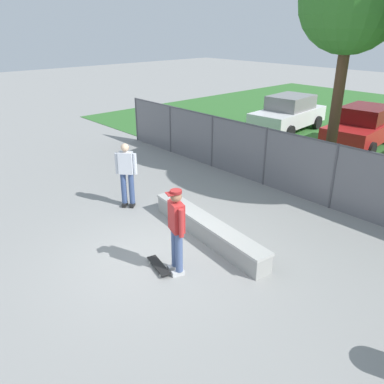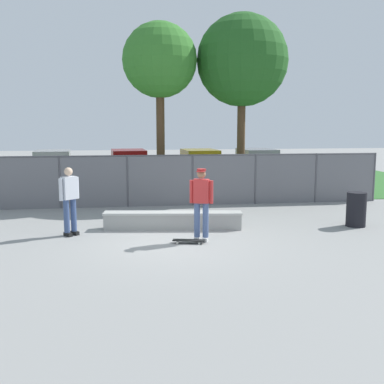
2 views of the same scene
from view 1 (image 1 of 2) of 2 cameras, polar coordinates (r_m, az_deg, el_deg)
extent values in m
plane|color=gray|center=(8.64, -5.21, -9.72)|extent=(80.00, 80.00, 0.00)
cube|color=#999993|center=(9.27, 2.24, -5.60)|extent=(3.87, 0.92, 0.43)
cube|color=#ADADA8|center=(9.16, 2.26, -4.27)|extent=(3.92, 0.97, 0.06)
cube|color=beige|center=(8.08, -2.07, -11.81)|extent=(0.19, 0.28, 0.10)
cube|color=beige|center=(8.25, -2.65, -11.00)|extent=(0.19, 0.28, 0.10)
cylinder|color=#475B89|center=(7.82, -1.92, -8.82)|extent=(0.15, 0.15, 0.88)
cylinder|color=#475B89|center=(7.99, -2.51, -8.05)|extent=(0.15, 0.15, 0.88)
cube|color=red|center=(7.54, -2.31, -3.65)|extent=(0.43, 0.33, 0.60)
cylinder|color=red|center=(7.34, -1.58, -4.60)|extent=(0.10, 0.10, 0.58)
cylinder|color=red|center=(7.76, -2.98, -3.01)|extent=(0.10, 0.10, 0.58)
sphere|color=#9E7051|center=(7.36, -2.36, -0.66)|extent=(0.22, 0.22, 0.22)
cylinder|color=maroon|center=(7.32, -2.37, 0.05)|extent=(0.23, 0.23, 0.06)
cube|color=maroon|center=(7.28, -3.32, -0.29)|extent=(0.23, 0.18, 0.02)
cube|color=black|center=(8.28, -4.91, -10.69)|extent=(0.82, 0.38, 0.02)
cube|color=#B2B2B7|center=(8.50, -5.66, -9.87)|extent=(0.09, 0.15, 0.02)
cube|color=#B2B2B7|center=(8.08, -4.10, -11.75)|extent=(0.09, 0.15, 0.02)
cylinder|color=silver|center=(8.54, -5.12, -9.92)|extent=(0.06, 0.04, 0.05)
cylinder|color=silver|center=(8.49, -6.19, -10.21)|extent=(0.06, 0.04, 0.05)
cylinder|color=silver|center=(8.13, -3.54, -11.79)|extent=(0.06, 0.04, 0.05)
cylinder|color=silver|center=(8.08, -4.65, -12.11)|extent=(0.06, 0.04, 0.05)
cylinder|color=#4C4C51|center=(17.31, -8.15, 10.52)|extent=(0.07, 0.07, 1.85)
cylinder|color=#4C4C51|center=(15.48, -3.20, 9.20)|extent=(0.07, 0.07, 1.85)
cylinder|color=#4C4C51|center=(13.80, 2.97, 7.44)|extent=(0.07, 0.07, 1.85)
cylinder|color=#4C4C51|center=(12.33, 10.65, 5.11)|extent=(0.07, 0.07, 1.85)
cylinder|color=#4C4C51|center=(11.17, 20.08, 2.11)|extent=(0.07, 0.07, 1.85)
cylinder|color=#4C4C51|center=(11.45, 15.60, 7.90)|extent=(16.33, 0.05, 0.05)
cube|color=slate|center=(11.71, 15.14, 3.70)|extent=(16.33, 0.01, 1.85)
cylinder|color=#513823|center=(12.64, 20.22, 10.19)|extent=(0.32, 0.32, 4.25)
sphere|color=#337528|center=(12.39, 22.45, 24.64)|extent=(2.83, 2.83, 2.83)
cube|color=silver|center=(19.32, 13.87, 10.65)|extent=(2.15, 4.34, 0.70)
cube|color=gray|center=(19.32, 14.29, 12.65)|extent=(1.77, 2.23, 0.64)
cylinder|color=black|center=(17.87, 14.14, 8.46)|extent=(0.27, 0.66, 0.64)
cylinder|color=black|center=(18.77, 9.34, 9.56)|extent=(0.27, 0.66, 0.64)
cylinder|color=black|center=(20.13, 17.90, 9.68)|extent=(0.27, 0.66, 0.64)
cylinder|color=black|center=(20.94, 13.45, 10.66)|extent=(0.27, 0.66, 0.64)
cube|color=#B21E1E|center=(17.69, 23.69, 8.23)|extent=(2.15, 4.34, 0.70)
cube|color=#621010|center=(17.69, 24.22, 10.39)|extent=(1.77, 2.23, 0.64)
cylinder|color=black|center=(16.30, 24.78, 5.60)|extent=(0.27, 0.66, 0.64)
cylinder|color=black|center=(16.91, 19.08, 7.06)|extent=(0.27, 0.66, 0.64)
cylinder|color=black|center=(19.26, 22.43, 8.46)|extent=(0.27, 0.66, 0.64)
cube|color=black|center=(11.03, -8.75, -1.87)|extent=(0.26, 0.27, 0.10)
cube|color=black|center=(11.09, -9.85, -1.81)|extent=(0.26, 0.27, 0.10)
cylinder|color=#384C7A|center=(10.86, -8.86, 0.54)|extent=(0.15, 0.15, 0.88)
cylinder|color=#384C7A|center=(10.92, -9.98, 0.58)|extent=(0.15, 0.15, 0.88)
cube|color=silver|center=(10.63, -9.68, 4.24)|extent=(0.43, 0.42, 0.60)
cylinder|color=silver|center=(10.57, -8.37, 4.10)|extent=(0.10, 0.10, 0.58)
cylinder|color=silver|center=(10.71, -10.97, 4.17)|extent=(0.10, 0.10, 0.58)
sphere|color=beige|center=(10.50, -9.84, 6.46)|extent=(0.22, 0.22, 0.22)
camera|label=2|loc=(10.10, -83.78, -8.01)|focal=43.45mm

